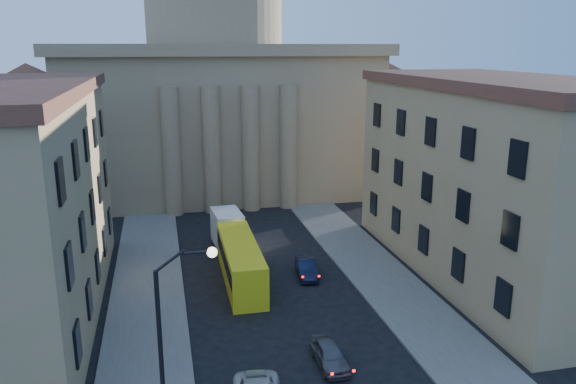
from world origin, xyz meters
name	(u,v)px	position (x,y,z in m)	size (l,w,h in m)	color
sidewalk_left	(146,332)	(-8.50, 18.00, 0.07)	(5.00, 60.00, 0.15)	#5C5854
sidewalk_right	(407,304)	(8.50, 18.00, 0.07)	(5.00, 60.00, 0.15)	#5C5854
church	(217,88)	(0.00, 55.47, 11.88)	(68.02, 28.76, 36.60)	#8C7056
building_right	(497,177)	(17.00, 22.00, 7.42)	(11.60, 26.60, 14.70)	tan
street_lamp	(172,330)	(-6.97, 8.00, 5.29)	(2.62, 0.44, 8.83)	black
car_right_far	(330,355)	(1.27, 12.17, 0.62)	(1.47, 3.66, 1.25)	#515056
car_right_distant	(306,268)	(3.13, 24.22, 0.64)	(1.35, 3.88, 1.28)	black
city_bus	(241,261)	(-1.81, 24.39, 1.60)	(2.59, 10.57, 2.97)	yellow
box_truck	(229,233)	(-1.79, 31.27, 1.47)	(2.63, 5.82, 3.11)	silver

